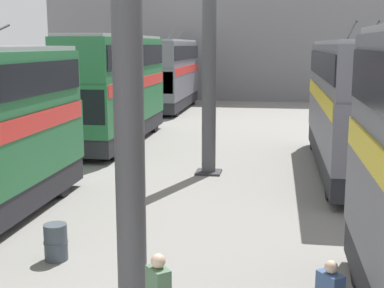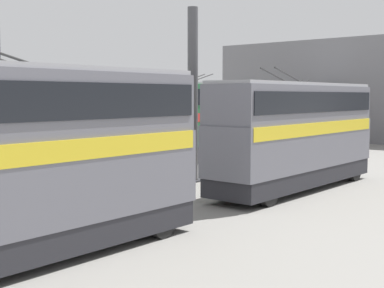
# 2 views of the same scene
# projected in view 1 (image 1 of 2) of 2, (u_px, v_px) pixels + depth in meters

# --- Properties ---
(depot_back_wall) EXTENTS (0.50, 36.00, 9.82)m
(depot_back_wall) POSITION_uv_depth(u_px,v_px,m) (249.00, 44.00, 45.64)
(depot_back_wall) COLOR slate
(depot_back_wall) RESTS_ON ground_plane
(support_column_near) EXTENTS (0.95, 0.95, 8.83)m
(support_column_near) POSITION_uv_depth(u_px,v_px,m) (128.00, 78.00, 9.01)
(support_column_near) COLOR #4C4C51
(support_column_near) RESTS_ON ground_plane
(support_column_far) EXTENTS (0.95, 0.95, 8.83)m
(support_column_far) POSITION_uv_depth(u_px,v_px,m) (209.00, 60.00, 19.62)
(support_column_far) COLOR #4C4C51
(support_column_far) RESTS_ON ground_plane
(bus_left_far) EXTENTS (11.34, 2.54, 5.60)m
(bus_left_far) POSITION_uv_depth(u_px,v_px,m) (352.00, 98.00, 20.18)
(bus_left_far) COLOR black
(bus_left_far) RESTS_ON ground_plane
(bus_right_mid) EXTENTS (10.47, 2.54, 5.90)m
(bus_right_mid) POSITION_uv_depth(u_px,v_px,m) (116.00, 83.00, 26.11)
(bus_right_mid) COLOR black
(bus_right_mid) RESTS_ON ground_plane
(bus_right_far) EXTENTS (10.50, 2.54, 5.81)m
(bus_right_far) POSITION_uv_depth(u_px,v_px,m) (171.00, 70.00, 39.73)
(bus_right_far) COLOR black
(bus_right_far) RESTS_ON ground_plane
(oil_drum) EXTENTS (0.55, 0.55, 0.84)m
(oil_drum) POSITION_uv_depth(u_px,v_px,m) (56.00, 242.00, 12.12)
(oil_drum) COLOR #424C56
(oil_drum) RESTS_ON ground_plane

